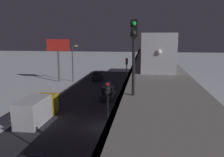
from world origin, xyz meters
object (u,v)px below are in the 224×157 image
Objects in this scene: subway_train at (153,45)px; traffic_light_near at (108,112)px; sedan_black at (108,94)px; traffic_light_mid at (127,73)px; commercial_billboard at (58,49)px; box_truck at (37,109)px; traffic_light_far at (133,61)px; sedan_black_3 at (98,77)px; rail_signal at (134,44)px.

subway_train is 5.76× the size of traffic_light_near.
subway_train is at bearing 20.19° from sedan_black.
commercial_billboard is (15.28, -13.71, 2.63)m from traffic_light_mid.
traffic_light_mid is 20.70m from commercial_billboard.
commercial_billboard is at bearing 133.65° from sedan_black.
subway_train is 22.24m from traffic_light_near.
box_truck is (13.22, 12.92, -6.92)m from subway_train.
traffic_light_far is at bearing -108.66° from box_truck.
traffic_light_far is (-9.50, -28.13, 2.85)m from box_truck.
sedan_black_3 is at bearing -94.38° from box_truck.
traffic_light_near and traffic_light_far have the same top height.
traffic_light_near is at bearing 90.00° from traffic_light_far.
traffic_light_mid is at bearing 90.00° from traffic_light_far.
subway_train is 18.87m from sedan_black_3.
rail_signal reaches higher than traffic_light_far.
commercial_billboard is at bearing -76.16° from box_truck.
box_truck is at bearing -42.21° from traffic_light_near.
subway_train reaches higher than traffic_light_far.
rail_signal is at bearing 115.57° from commercial_billboard.
subway_train reaches higher than traffic_light_near.
box_truck is at bearing -122.18° from sedan_black.
commercial_billboard is (12.38, -12.98, 6.04)m from sedan_black.
box_truck is 1.16× the size of traffic_light_near.
rail_signal is at bearing 92.81° from traffic_light_far.
commercial_billboard is at bearing -64.53° from traffic_light_near.
traffic_light_mid is at bearing -14.14° from sedan_black.
commercial_billboard is at bearing -41.90° from traffic_light_mid.
box_truck is at bearing 71.34° from traffic_light_far.
sedan_black is at bearing 20.19° from subway_train.
traffic_light_mid is at bearing 114.62° from sedan_black_3.
traffic_light_near is (-9.50, 8.62, 2.85)m from box_truck.
traffic_light_near is at bearing -81.37° from sedan_black.
rail_signal is (1.72, 25.58, 0.95)m from subway_train.
rail_signal is 41.14m from traffic_light_far.
sedan_black_3 is at bearing -77.82° from traffic_light_near.
sedan_black_3 is 0.67× the size of traffic_light_far.
subway_train reaches higher than traffic_light_mid.
traffic_light_mid is 1.00× the size of traffic_light_far.
traffic_light_far is at bearing -165.03° from sedan_black_3.
traffic_light_far is 16.19m from commercial_billboard.
subway_train is 5.76× the size of traffic_light_mid.
traffic_light_far is at bearing 80.67° from sedan_black.
commercial_billboard reaches higher than sedan_black.
sedan_black is 12.41m from box_truck.
subway_train is 4.98× the size of box_truck.
traffic_light_near is 36.75m from traffic_light_far.
sedan_black_3 is (11.22, -13.20, -7.47)m from subway_train.
rail_signal is 0.93× the size of sedan_black_3.
traffic_light_mid reaches higher than sedan_black.
rail_signal is 0.62× the size of traffic_light_mid.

